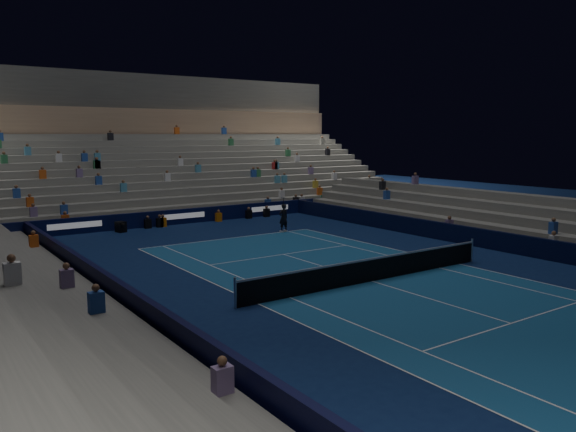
# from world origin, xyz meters

# --- Properties ---
(ground) EXTENTS (90.00, 90.00, 0.00)m
(ground) POSITION_xyz_m (0.00, 0.00, 0.00)
(ground) COLOR #0B1C46
(ground) RESTS_ON ground
(court_surface) EXTENTS (10.97, 23.77, 0.01)m
(court_surface) POSITION_xyz_m (0.00, 0.00, 0.01)
(court_surface) COLOR navy
(court_surface) RESTS_ON ground
(sponsor_barrier_far) EXTENTS (44.00, 0.25, 1.00)m
(sponsor_barrier_far) POSITION_xyz_m (0.00, 18.50, 0.50)
(sponsor_barrier_far) COLOR #080D33
(sponsor_barrier_far) RESTS_ON ground
(sponsor_barrier_east) EXTENTS (0.25, 37.00, 1.00)m
(sponsor_barrier_east) POSITION_xyz_m (9.70, 0.00, 0.50)
(sponsor_barrier_east) COLOR black
(sponsor_barrier_east) RESTS_ON ground
(sponsor_barrier_west) EXTENTS (0.25, 37.00, 1.00)m
(sponsor_barrier_west) POSITION_xyz_m (-9.70, 0.00, 0.50)
(sponsor_barrier_west) COLOR black
(sponsor_barrier_west) RESTS_ON ground
(grandstand_main) EXTENTS (44.00, 15.20, 11.20)m
(grandstand_main) POSITION_xyz_m (0.00, 27.90, 3.38)
(grandstand_main) COLOR gray
(grandstand_main) RESTS_ON ground
(grandstand_east) EXTENTS (5.00, 37.00, 2.50)m
(grandstand_east) POSITION_xyz_m (13.17, 0.00, 0.92)
(grandstand_east) COLOR slate
(grandstand_east) RESTS_ON ground
(grandstand_west) EXTENTS (5.00, 37.00, 2.50)m
(grandstand_west) POSITION_xyz_m (-13.17, 0.00, 0.92)
(grandstand_west) COLOR slate
(grandstand_west) RESTS_ON ground
(tennis_net) EXTENTS (12.90, 0.10, 1.10)m
(tennis_net) POSITION_xyz_m (0.00, 0.00, 0.50)
(tennis_net) COLOR #B2B2B7
(tennis_net) RESTS_ON ground
(tennis_player) EXTENTS (0.65, 0.44, 1.75)m
(tennis_player) POSITION_xyz_m (3.78, 11.91, 0.88)
(tennis_player) COLOR black
(tennis_player) RESTS_ON ground
(broadcast_camera) EXTENTS (0.64, 1.02, 0.65)m
(broadcast_camera) POSITION_xyz_m (-4.48, 17.59, 0.33)
(broadcast_camera) COLOR black
(broadcast_camera) RESTS_ON ground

